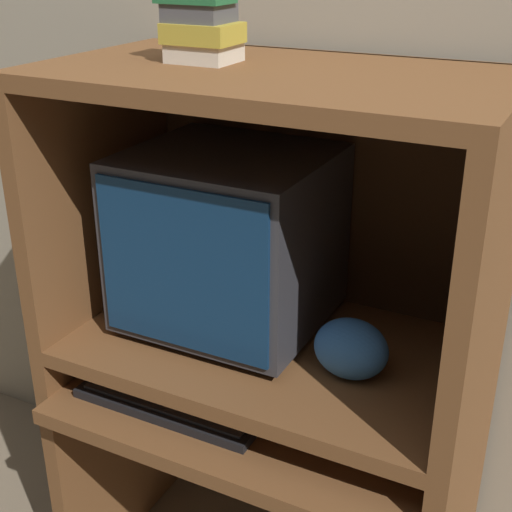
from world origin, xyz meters
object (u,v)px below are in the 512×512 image
Objects in this scene: book_stack at (201,27)px; crt_monitor at (229,239)px; keyboard at (174,399)px; snack_bag at (351,349)px; mouse at (298,432)px.

crt_monitor is at bearing 41.53° from book_stack.
crt_monitor reaches higher than keyboard.
book_stack is at bearing -138.47° from crt_monitor.
book_stack reaches higher than snack_bag.
keyboard is at bearing -88.82° from book_stack.
book_stack is at bearing 152.98° from mouse.
book_stack reaches higher than mouse.
crt_monitor is at bearing 144.71° from mouse.
snack_bag is at bearing 52.89° from mouse.
mouse is at bearing -35.29° from crt_monitor.
mouse is at bearing -127.11° from snack_bag.
mouse is at bearing 3.61° from keyboard.
crt_monitor is 0.38m from keyboard.
keyboard is 0.30m from mouse.
snack_bag is (0.33, -0.09, -0.15)m from crt_monitor.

